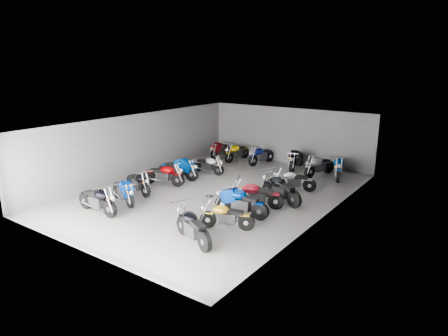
{
  "coord_description": "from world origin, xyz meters",
  "views": [
    {
      "loc": [
        10.18,
        -13.72,
        5.76
      ],
      "look_at": [
        -0.12,
        0.74,
        1.0
      ],
      "focal_mm": 32.0,
      "sensor_mm": 36.0,
      "label": 1
    }
  ],
  "objects_px": {
    "motorcycle_left_b": "(123,191)",
    "motorcycle_left_c": "(138,182)",
    "motorcycle_right_d": "(256,195)",
    "motorcycle_left_e": "(179,169)",
    "motorcycle_right_f": "(294,181)",
    "motorcycle_back_c": "(261,155)",
    "motorcycle_back_e": "(319,166)",
    "motorcycle_left_f": "(208,165)",
    "motorcycle_right_c": "(241,203)",
    "motorcycle_back_f": "(338,167)",
    "drain_grate": "(210,196)",
    "motorcycle_back_a": "(220,149)",
    "motorcycle_right_b": "(226,216)",
    "motorcycle_left_a": "(98,200)",
    "motorcycle_right_a": "(192,227)",
    "motorcycle_back_b": "(237,152)",
    "motorcycle_back_d": "(296,159)",
    "motorcycle_right_e": "(280,189)",
    "motorcycle_left_d": "(164,175)"
  },
  "relations": [
    {
      "from": "motorcycle_left_b",
      "to": "motorcycle_left_d",
      "type": "xyz_separation_m",
      "value": [
        -0.38,
        2.8,
        0.0
      ]
    },
    {
      "from": "motorcycle_right_f",
      "to": "motorcycle_back_c",
      "type": "bearing_deg",
      "value": 25.02
    },
    {
      "from": "motorcycle_right_b",
      "to": "motorcycle_right_f",
      "type": "height_order",
      "value": "motorcycle_right_f"
    },
    {
      "from": "motorcycle_back_a",
      "to": "motorcycle_back_e",
      "type": "distance_m",
      "value": 6.63
    },
    {
      "from": "motorcycle_left_d",
      "to": "motorcycle_right_b",
      "type": "distance_m",
      "value": 5.96
    },
    {
      "from": "motorcycle_back_e",
      "to": "motorcycle_back_b",
      "type": "bearing_deg",
      "value": 13.5
    },
    {
      "from": "drain_grate",
      "to": "motorcycle_right_a",
      "type": "bearing_deg",
      "value": -59.6
    },
    {
      "from": "motorcycle_left_f",
      "to": "motorcycle_right_b",
      "type": "xyz_separation_m",
      "value": [
        4.93,
        -5.32,
        -0.0
      ]
    },
    {
      "from": "motorcycle_left_c",
      "to": "motorcycle_back_a",
      "type": "height_order",
      "value": "motorcycle_left_c"
    },
    {
      "from": "motorcycle_left_b",
      "to": "motorcycle_left_c",
      "type": "distance_m",
      "value": 1.32
    },
    {
      "from": "motorcycle_back_b",
      "to": "motorcycle_back_d",
      "type": "height_order",
      "value": "motorcycle_back_d"
    },
    {
      "from": "motorcycle_back_d",
      "to": "drain_grate",
      "type": "bearing_deg",
      "value": 70.22
    },
    {
      "from": "motorcycle_back_e",
      "to": "motorcycle_right_a",
      "type": "bearing_deg",
      "value": 104.25
    },
    {
      "from": "motorcycle_left_c",
      "to": "motorcycle_right_b",
      "type": "xyz_separation_m",
      "value": [
        5.48,
        -0.93,
        -0.04
      ]
    },
    {
      "from": "motorcycle_left_d",
      "to": "motorcycle_back_b",
      "type": "distance_m",
      "value": 6.09
    },
    {
      "from": "motorcycle_left_d",
      "to": "motorcycle_right_b",
      "type": "bearing_deg",
      "value": 48.53
    },
    {
      "from": "motorcycle_left_a",
      "to": "motorcycle_left_e",
      "type": "distance_m",
      "value": 5.35
    },
    {
      "from": "motorcycle_right_b",
      "to": "motorcycle_back_c",
      "type": "distance_m",
      "value": 9.47
    },
    {
      "from": "motorcycle_left_b",
      "to": "motorcycle_back_f",
      "type": "distance_m",
      "value": 10.66
    },
    {
      "from": "motorcycle_right_f",
      "to": "motorcycle_back_c",
      "type": "height_order",
      "value": "motorcycle_back_c"
    },
    {
      "from": "motorcycle_right_c",
      "to": "motorcycle_back_c",
      "type": "bearing_deg",
      "value": 18.63
    },
    {
      "from": "motorcycle_right_e",
      "to": "motorcycle_right_f",
      "type": "bearing_deg",
      "value": 26.36
    },
    {
      "from": "motorcycle_left_b",
      "to": "motorcycle_right_d",
      "type": "height_order",
      "value": "motorcycle_right_d"
    },
    {
      "from": "motorcycle_left_b",
      "to": "motorcycle_left_c",
      "type": "relative_size",
      "value": 1.0
    },
    {
      "from": "motorcycle_left_f",
      "to": "motorcycle_right_c",
      "type": "relative_size",
      "value": 0.88
    },
    {
      "from": "motorcycle_right_b",
      "to": "motorcycle_right_f",
      "type": "xyz_separation_m",
      "value": [
        0.03,
        5.34,
        0.0
      ]
    },
    {
      "from": "motorcycle_left_d",
      "to": "motorcycle_left_f",
      "type": "distance_m",
      "value": 2.87
    },
    {
      "from": "motorcycle_left_f",
      "to": "motorcycle_right_f",
      "type": "bearing_deg",
      "value": 87.02
    },
    {
      "from": "drain_grate",
      "to": "motorcycle_right_c",
      "type": "relative_size",
      "value": 0.14
    },
    {
      "from": "motorcycle_back_d",
      "to": "motorcycle_back_f",
      "type": "bearing_deg",
      "value": 162.35
    },
    {
      "from": "motorcycle_left_c",
      "to": "motorcycle_back_e",
      "type": "distance_m",
      "value": 9.23
    },
    {
      "from": "motorcycle_left_a",
      "to": "motorcycle_back_d",
      "type": "bearing_deg",
      "value": 164.53
    },
    {
      "from": "drain_grate",
      "to": "motorcycle_right_f",
      "type": "bearing_deg",
      "value": 47.3
    },
    {
      "from": "motorcycle_left_a",
      "to": "motorcycle_right_f",
      "type": "xyz_separation_m",
      "value": [
        4.98,
        7.01,
        -0.07
      ]
    },
    {
      "from": "motorcycle_right_e",
      "to": "motorcycle_right_f",
      "type": "height_order",
      "value": "motorcycle_right_e"
    },
    {
      "from": "drain_grate",
      "to": "motorcycle_back_a",
      "type": "xyz_separation_m",
      "value": [
        -4.0,
        6.27,
        0.49
      ]
    },
    {
      "from": "motorcycle_right_b",
      "to": "motorcycle_back_f",
      "type": "bearing_deg",
      "value": -30.93
    },
    {
      "from": "motorcycle_back_b",
      "to": "motorcycle_back_f",
      "type": "xyz_separation_m",
      "value": [
        6.24,
        -0.07,
        0.04
      ]
    },
    {
      "from": "motorcycle_right_c",
      "to": "motorcycle_back_f",
      "type": "distance_m",
      "value": 7.3
    },
    {
      "from": "motorcycle_left_c",
      "to": "motorcycle_right_a",
      "type": "height_order",
      "value": "motorcycle_right_a"
    },
    {
      "from": "motorcycle_left_a",
      "to": "motorcycle_left_d",
      "type": "distance_m",
      "value": 4.18
    },
    {
      "from": "motorcycle_back_d",
      "to": "motorcycle_right_e",
      "type": "bearing_deg",
      "value": 98.57
    },
    {
      "from": "motorcycle_right_d",
      "to": "motorcycle_back_b",
      "type": "xyz_separation_m",
      "value": [
        -5.04,
        6.13,
        0.0
      ]
    },
    {
      "from": "motorcycle_left_f",
      "to": "motorcycle_back_e",
      "type": "bearing_deg",
      "value": 118.48
    },
    {
      "from": "motorcycle_right_f",
      "to": "motorcycle_back_c",
      "type": "xyz_separation_m",
      "value": [
        -3.7,
        3.38,
        0.05
      ]
    },
    {
      "from": "motorcycle_right_a",
      "to": "motorcycle_left_a",
      "type": "bearing_deg",
      "value": 114.36
    },
    {
      "from": "motorcycle_right_d",
      "to": "motorcycle_left_e",
      "type": "bearing_deg",
      "value": 55.09
    },
    {
      "from": "motorcycle_left_c",
      "to": "motorcycle_back_f",
      "type": "bearing_deg",
      "value": 156.97
    },
    {
      "from": "motorcycle_right_c",
      "to": "motorcycle_back_d",
      "type": "relative_size",
      "value": 0.97
    },
    {
      "from": "motorcycle_left_a",
      "to": "motorcycle_left_c",
      "type": "bearing_deg",
      "value": -166.01
    }
  ]
}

